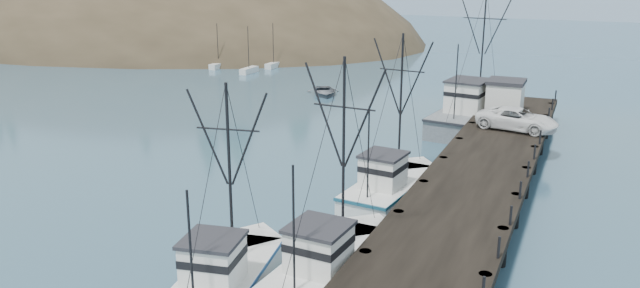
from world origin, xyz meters
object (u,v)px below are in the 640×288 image
(work_vessel, at_px, (473,113))
(trawler_near, at_px, (333,263))
(trawler_mid, at_px, (227,277))
(pier, at_px, (483,167))
(trawler_far, at_px, (392,186))
(motorboat, at_px, (324,95))
(pier_shed, at_px, (505,96))
(pickup_truck, at_px, (517,119))

(work_vessel, bearing_deg, trawler_near, -91.17)
(trawler_mid, distance_m, work_vessel, 34.33)
(pier, distance_m, trawler_far, 6.12)
(motorboat, bearing_deg, work_vessel, -50.91)
(pier, xyz_separation_m, work_vessel, (-3.67, 16.41, -0.46))
(trawler_near, xyz_separation_m, trawler_far, (-0.68, 11.10, 0.00))
(trawler_far, xyz_separation_m, motorboat, (-16.47, 27.42, -0.82))
(trawler_mid, relative_size, trawler_far, 0.93)
(pier, bearing_deg, trawler_far, -145.41)
(pier, xyz_separation_m, trawler_far, (-4.98, -3.44, -0.87))
(pier_shed, height_order, pickup_truck, pier_shed)
(pier, xyz_separation_m, trawler_near, (-4.31, -14.53, -0.87))
(trawler_far, height_order, pickup_truck, trawler_far)
(trawler_mid, xyz_separation_m, pier_shed, (7.35, 32.21, 2.60))
(trawler_near, xyz_separation_m, work_vessel, (0.63, 30.95, 0.41))
(trawler_far, height_order, motorboat, trawler_far)
(trawler_far, height_order, pier_shed, trawler_far)
(pier_shed, distance_m, motorboat, 22.94)
(work_vessel, height_order, motorboat, work_vessel)
(pickup_truck, bearing_deg, pier, -174.99)
(trawler_near, relative_size, motorboat, 2.06)
(trawler_near, relative_size, work_vessel, 0.72)
(trawler_far, relative_size, pier_shed, 3.28)
(work_vessel, relative_size, motorboat, 2.85)
(pickup_truck, bearing_deg, trawler_far, 165.50)
(trawler_near, xyz_separation_m, pickup_truck, (5.19, 23.65, 2.01))
(trawler_near, distance_m, trawler_mid, 4.94)
(pier, height_order, trawler_far, trawler_far)
(trawler_mid, distance_m, pickup_truck, 28.30)
(pier_shed, bearing_deg, work_vessel, 147.56)
(work_vessel, bearing_deg, pier_shed, -32.44)
(pier_shed, bearing_deg, trawler_near, -96.86)
(work_vessel, height_order, pier_shed, work_vessel)
(trawler_mid, bearing_deg, work_vessel, 82.50)
(pier, height_order, trawler_mid, trawler_mid)
(trawler_mid, bearing_deg, trawler_far, 77.39)
(trawler_near, relative_size, trawler_mid, 1.09)
(trawler_near, relative_size, pier_shed, 3.33)
(work_vessel, relative_size, pier_shed, 4.60)
(trawler_near, xyz_separation_m, pier_shed, (3.50, 29.12, 2.60))
(trawler_far, bearing_deg, pier_shed, 76.95)
(trawler_mid, xyz_separation_m, trawler_far, (3.17, 14.18, 0.00))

